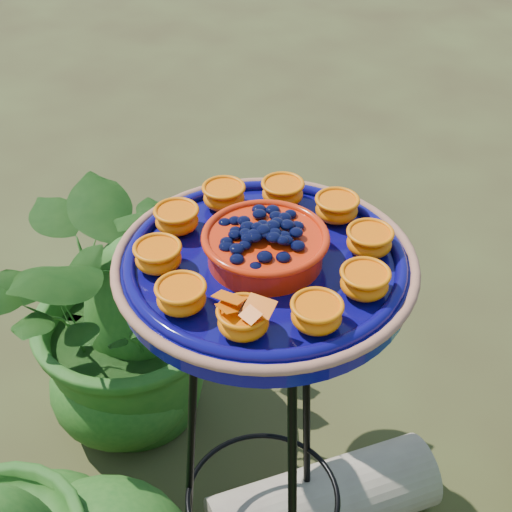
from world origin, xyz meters
name	(u,v)px	position (x,y,z in m)	size (l,w,h in m)	color
tripod_stand	(263,424)	(-0.04, 0.11, 0.56)	(0.41, 0.41, 0.92)	black
feeder_dish	(265,261)	(-0.04, 0.11, 0.96)	(0.57, 0.57, 0.11)	#090753
driftwood_log	(323,502)	(0.05, 0.30, 0.09)	(0.19, 0.19, 0.56)	gray
shrub_back_left	(134,290)	(-0.57, 0.48, 0.43)	(0.77, 0.67, 0.85)	#1A4A13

